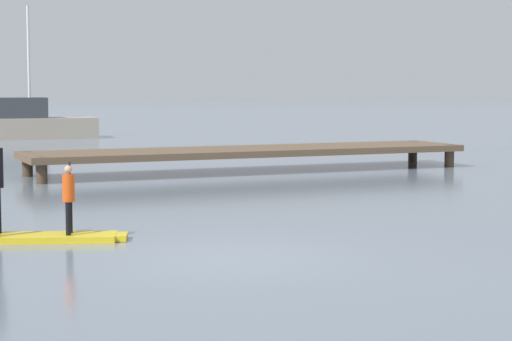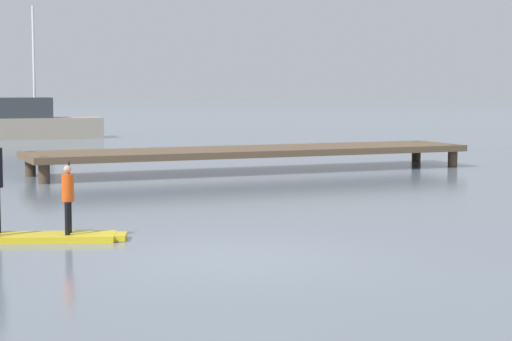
{
  "view_description": "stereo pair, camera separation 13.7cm",
  "coord_description": "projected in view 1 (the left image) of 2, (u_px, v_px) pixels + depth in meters",
  "views": [
    {
      "loc": [
        -4.98,
        -12.41,
        2.43
      ],
      "look_at": [
        1.74,
        3.11,
        0.9
      ],
      "focal_mm": 66.56,
      "sensor_mm": 36.0,
      "label": 1
    },
    {
      "loc": [
        -4.86,
        -12.46,
        2.43
      ],
      "look_at": [
        1.74,
        3.11,
        0.9
      ],
      "focal_mm": 66.56,
      "sensor_mm": 36.0,
      "label": 2
    }
  ],
  "objects": [
    {
      "name": "floating_dock",
      "position": [
        250.0,
        152.0,
        26.62
      ],
      "size": [
        12.62,
        2.58,
        0.66
      ],
      "color": "brown",
      "rests_on": "ground"
    },
    {
      "name": "ground_plane",
      "position": [
        231.0,
        256.0,
        13.53
      ],
      "size": [
        240.0,
        240.0,
        0.0
      ],
      "primitive_type": "plane",
      "color": "slate"
    },
    {
      "name": "fishing_boat_green_midground",
      "position": [
        23.0,
        123.0,
        42.79
      ],
      "size": [
        6.54,
        2.39,
        5.97
      ],
      "color": "#9E9384",
      "rests_on": "ground"
    },
    {
      "name": "paddler_child_solo",
      "position": [
        69.0,
        196.0,
        14.81
      ],
      "size": [
        0.24,
        0.37,
        1.13
      ],
      "color": "black",
      "rests_on": "paddleboard_near"
    },
    {
      "name": "paddleboard_near",
      "position": [
        17.0,
        238.0,
        14.8
      ],
      "size": [
        3.41,
        1.73,
        0.1
      ],
      "color": "gold",
      "rests_on": "ground"
    }
  ]
}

